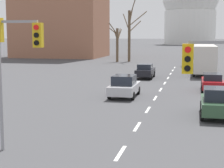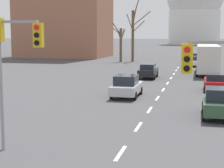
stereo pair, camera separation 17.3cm
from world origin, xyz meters
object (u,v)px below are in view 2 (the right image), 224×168
at_px(sedan_far_left, 218,103).
at_px(sedan_far_right, 148,71).
at_px(traffic_signal_near_right, 217,72).
at_px(sedan_near_right, 215,82).
at_px(traffic_signal_near_left, 12,49).
at_px(sedan_mid_centre, 198,58).
at_px(sedan_distant_centre, 127,86).
at_px(sedan_near_left, 192,61).
at_px(city_bus, 208,57).

height_order(sedan_far_left, sedan_far_right, sedan_far_left).
height_order(traffic_signal_near_right, sedan_far_right, traffic_signal_near_right).
bearing_deg(traffic_signal_near_right, sedan_near_right, 87.80).
xyz_separation_m(traffic_signal_near_right, traffic_signal_near_left, (-7.85, 1.44, 0.58)).
relative_size(traffic_signal_near_left, sedan_far_left, 1.35).
relative_size(traffic_signal_near_left, sedan_mid_centre, 1.36).
xyz_separation_m(sedan_far_left, sedan_far_right, (-6.59, 18.44, -0.05)).
bearing_deg(sedan_distant_centre, sedan_far_right, 90.20).
relative_size(sedan_mid_centre, sedan_distant_centre, 0.92).
bearing_deg(sedan_near_left, sedan_mid_centre, 84.85).
distance_m(traffic_signal_near_right, sedan_far_left, 10.31).
distance_m(traffic_signal_near_left, sedan_far_left, 12.42).
height_order(sedan_near_left, sedan_distant_centre, sedan_distant_centre).
bearing_deg(traffic_signal_near_right, sedan_far_left, 86.61).
height_order(sedan_near_right, sedan_far_right, sedan_far_right).
relative_size(sedan_far_left, city_bus, 0.38).
height_order(traffic_signal_near_right, traffic_signal_near_left, traffic_signal_near_left).
relative_size(sedan_near_right, sedan_distant_centre, 0.97).
bearing_deg(traffic_signal_near_left, sedan_far_right, 86.07).
bearing_deg(sedan_far_left, traffic_signal_near_right, -93.39).
height_order(traffic_signal_near_left, sedan_far_left, traffic_signal_near_left).
height_order(sedan_far_right, sedan_distant_centre, sedan_distant_centre).
bearing_deg(sedan_near_right, traffic_signal_near_left, -114.77).
distance_m(sedan_distant_centre, city_bus, 19.66).
height_order(sedan_near_left, sedan_mid_centre, sedan_near_left).
relative_size(sedan_far_left, sedan_far_right, 0.93).
distance_m(traffic_signal_near_right, sedan_near_right, 20.34).
xyz_separation_m(sedan_mid_centre, sedan_far_right, (-5.10, -25.15, 0.03)).
height_order(sedan_far_right, city_bus, city_bus).
distance_m(traffic_signal_near_right, sedan_near_left, 45.12).
xyz_separation_m(sedan_near_left, sedan_far_right, (-4.33, -16.64, 0.03)).
height_order(sedan_mid_centre, sedan_far_right, sedan_far_right).
relative_size(sedan_near_left, sedan_far_right, 0.98).
xyz_separation_m(sedan_far_right, city_bus, (6.40, 5.94, 1.23)).
distance_m(traffic_signal_near_left, sedan_near_left, 44.13).
bearing_deg(sedan_distant_centre, city_bus, 71.10).
bearing_deg(traffic_signal_near_right, sedan_mid_centre, 90.96).
bearing_deg(sedan_near_left, city_bus, -79.04).
height_order(sedan_far_left, sedan_distant_centre, sedan_far_left).
bearing_deg(city_bus, sedan_near_left, 100.96).
distance_m(sedan_far_right, sedan_distant_centre, 12.62).
height_order(traffic_signal_near_left, sedan_near_left, traffic_signal_near_left).
xyz_separation_m(sedan_far_right, sedan_distant_centre, (0.04, -12.62, 0.02)).
xyz_separation_m(traffic_signal_near_left, sedan_distant_centre, (1.89, 14.29, -3.36)).
height_order(traffic_signal_near_right, city_bus, traffic_signal_near_right).
height_order(traffic_signal_near_left, city_bus, traffic_signal_near_left).
bearing_deg(traffic_signal_near_right, city_bus, 89.32).
bearing_deg(sedan_far_right, traffic_signal_near_right, -78.06).
bearing_deg(sedan_mid_centre, sedan_far_left, -88.04).
xyz_separation_m(sedan_near_left, sedan_distant_centre, (-4.29, -29.27, 0.04)).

